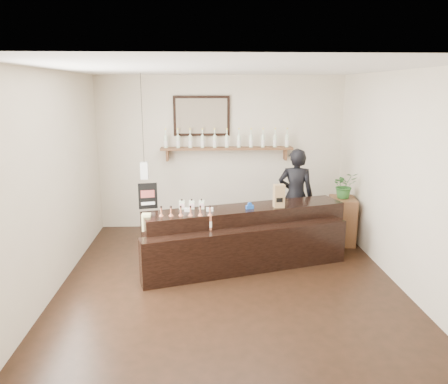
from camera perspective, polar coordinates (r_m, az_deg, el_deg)
ground at (r=6.09m, az=0.65°, el=-11.53°), size 5.00×5.00×0.00m
room_shell at (r=5.59m, az=0.70°, el=4.51°), size 5.00×5.00×5.00m
back_wall_decor at (r=7.93m, az=-1.48°, el=7.54°), size 2.66×0.96×1.69m
counter at (r=6.50m, az=2.82°, el=-6.08°), size 3.07×1.64×1.00m
promo_sign at (r=6.44m, az=-9.92°, el=-0.52°), size 0.27×0.07×0.38m
paper_bag at (r=6.48m, az=7.19°, el=-0.51°), size 0.16×0.13×0.34m
tape_dispenser at (r=6.38m, az=3.38°, el=-1.88°), size 0.12×0.07×0.10m
side_cabinet at (r=7.64m, az=15.17°, el=-3.62°), size 0.46×0.59×0.79m
potted_plant at (r=7.49m, az=15.46°, el=0.86°), size 0.44×0.39×0.44m
shopkeeper at (r=7.42m, az=9.35°, el=0.30°), size 0.74×0.57×1.81m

